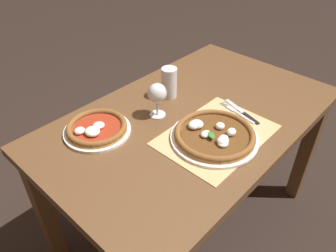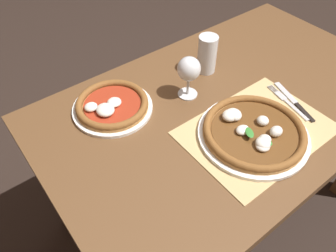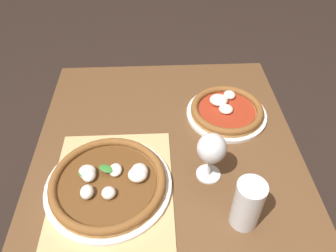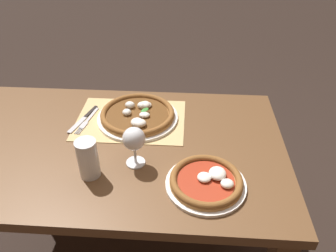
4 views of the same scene
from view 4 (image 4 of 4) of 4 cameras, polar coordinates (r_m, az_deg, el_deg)
ground_plane at (r=1.86m, az=-7.02°, el=-20.92°), size 24.00×24.00×0.00m
dining_table at (r=1.38m, az=-8.91°, el=-6.35°), size 1.34×0.81×0.74m
paper_placemat at (r=1.43m, az=-6.49°, el=1.10°), size 0.46×0.33×0.00m
pizza_near at (r=1.42m, az=-5.30°, el=1.97°), size 0.35×0.35×0.05m
pizza_far at (r=1.11m, az=6.74°, el=-9.55°), size 0.27×0.27×0.05m
wine_glass at (r=1.14m, az=-5.94°, el=-2.49°), size 0.08×0.08×0.16m
pint_glass at (r=1.14m, az=-13.75°, el=-5.66°), size 0.07×0.07×0.15m
fork at (r=1.45m, az=-13.86°, el=0.92°), size 0.06×0.20×0.00m
knife at (r=1.46m, az=-14.53°, el=1.19°), size 0.08×0.21×0.01m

